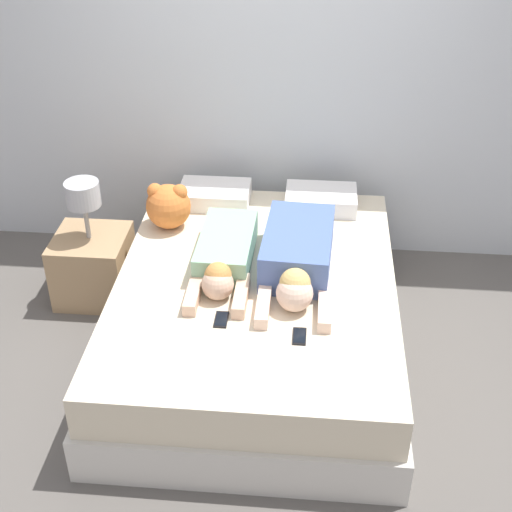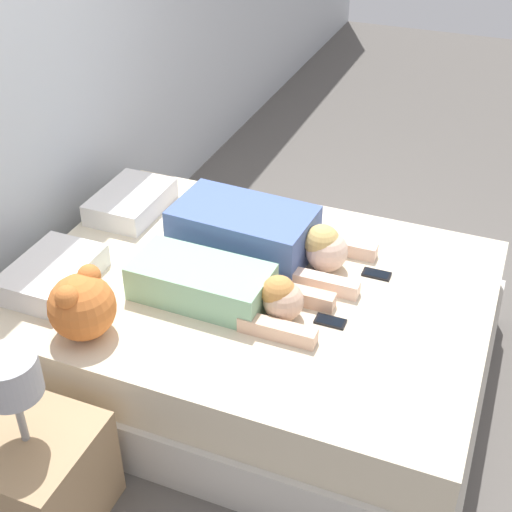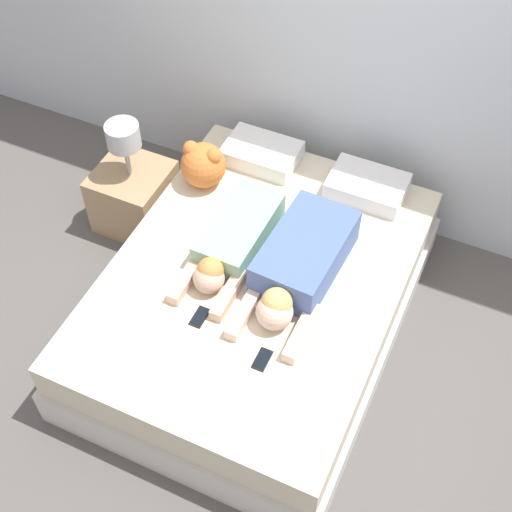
{
  "view_description": "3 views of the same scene",
  "coord_description": "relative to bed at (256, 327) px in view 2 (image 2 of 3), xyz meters",
  "views": [
    {
      "loc": [
        0.3,
        -3.33,
        2.87
      ],
      "look_at": [
        0.0,
        0.0,
        0.68
      ],
      "focal_mm": 50.0,
      "sensor_mm": 36.0,
      "label": 1
    },
    {
      "loc": [
        -2.47,
        -0.99,
        2.5
      ],
      "look_at": [
        0.0,
        0.0,
        0.68
      ],
      "focal_mm": 50.0,
      "sensor_mm": 36.0,
      "label": 2
    },
    {
      "loc": [
        1.04,
        -2.27,
        3.69
      ],
      "look_at": [
        0.0,
        0.0,
        0.68
      ],
      "focal_mm": 50.0,
      "sensor_mm": 36.0,
      "label": 3
    }
  ],
  "objects": [
    {
      "name": "pillow_head_right",
      "position": [
        0.36,
        0.87,
        0.33
      ],
      "size": [
        0.47,
        0.32,
        0.12
      ],
      "color": "white",
      "rests_on": "bed"
    },
    {
      "name": "plush_toy",
      "position": [
        -0.6,
        0.53,
        0.42
      ],
      "size": [
        0.28,
        0.28,
        0.3
      ],
      "color": "orange",
      "rests_on": "bed"
    },
    {
      "name": "person_left",
      "position": [
        -0.19,
        0.08,
        0.35
      ],
      "size": [
        0.33,
        0.89,
        0.2
      ],
      "color": "#8CBF99",
      "rests_on": "bed"
    },
    {
      "name": "cell_phone_left",
      "position": [
        -0.15,
        -0.4,
        0.27
      ],
      "size": [
        0.07,
        0.13,
        0.01
      ],
      "color": "black",
      "rests_on": "bed"
    },
    {
      "name": "bed",
      "position": [
        0.0,
        0.0,
        0.0
      ],
      "size": [
        1.65,
        2.18,
        0.53
      ],
      "color": "beige",
      "rests_on": "ground_plane"
    },
    {
      "name": "ground_plane",
      "position": [
        0.0,
        0.0,
        -0.26
      ],
      "size": [
        12.0,
        12.0,
        0.0
      ],
      "primitive_type": "plane",
      "color": "#5B5651"
    },
    {
      "name": "person_right",
      "position": [
        0.23,
        0.07,
        0.38
      ],
      "size": [
        0.42,
        0.98,
        0.23
      ],
      "color": "#4C66A5",
      "rests_on": "bed"
    },
    {
      "name": "pillow_head_left",
      "position": [
        -0.36,
        0.87,
        0.33
      ],
      "size": [
        0.47,
        0.32,
        0.12
      ],
      "color": "white",
      "rests_on": "bed"
    },
    {
      "name": "nightstand",
      "position": [
        -1.12,
        0.47,
        0.0
      ],
      "size": [
        0.47,
        0.47,
        0.85
      ],
      "color": "tan",
      "rests_on": "ground_plane"
    },
    {
      "name": "cell_phone_right",
      "position": [
        0.27,
        -0.51,
        0.27
      ],
      "size": [
        0.07,
        0.13,
        0.01
      ],
      "color": "black",
      "rests_on": "bed"
    },
    {
      "name": "wall_back",
      "position": [
        0.0,
        1.24,
        1.04
      ],
      "size": [
        12.0,
        0.06,
        2.6
      ],
      "color": "silver",
      "rests_on": "ground_plane"
    }
  ]
}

